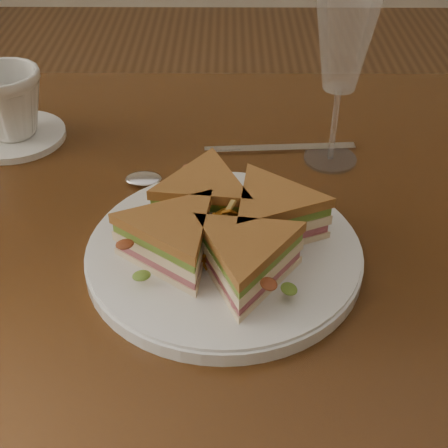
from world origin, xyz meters
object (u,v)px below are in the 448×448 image
at_px(wine_glass, 343,50).
at_px(coffee_cup, 8,103).
at_px(knife, 275,149).
at_px(spoon, 160,182).
at_px(sandwich_wedges, 224,228).
at_px(plate, 224,254).
at_px(saucer, 15,136).
at_px(table, 187,266).

xyz_separation_m(wine_glass, coffee_cup, (-0.45, 0.06, -0.10)).
height_order(knife, coffee_cup, coffee_cup).
height_order(spoon, wine_glass, wine_glass).
xyz_separation_m(sandwich_wedges, knife, (0.07, 0.24, -0.04)).
height_order(plate, saucer, plate).
bearing_deg(plate, knife, 73.40).
relative_size(knife, saucer, 1.49).
relative_size(knife, wine_glass, 0.96).
distance_m(wine_glass, coffee_cup, 0.47).
relative_size(table, knife, 5.57).
relative_size(sandwich_wedges, knife, 1.30).
relative_size(table, spoon, 6.59).
height_order(table, spoon, spoon).
xyz_separation_m(plate, knife, (0.07, 0.24, -0.01)).
bearing_deg(saucer, knife, -4.40).
bearing_deg(saucer, plate, -41.02).
height_order(plate, knife, plate).
relative_size(table, plate, 3.92).
distance_m(plate, spoon, 0.17).
xyz_separation_m(table, spoon, (-0.03, 0.05, 0.10)).
xyz_separation_m(spoon, coffee_cup, (-0.22, 0.12, 0.05)).
height_order(sandwich_wedges, spoon, sandwich_wedges).
xyz_separation_m(spoon, wine_glass, (0.23, 0.06, 0.16)).
relative_size(plate, sandwich_wedges, 1.10).
xyz_separation_m(saucer, coffee_cup, (0.00, 0.00, 0.05)).
bearing_deg(plate, table, 116.89).
bearing_deg(coffee_cup, knife, -17.08).
height_order(table, wine_glass, wine_glass).
distance_m(sandwich_wedges, wine_glass, 0.28).
bearing_deg(table, spoon, 124.07).
bearing_deg(knife, wine_glass, -23.16).
distance_m(table, coffee_cup, 0.34).
height_order(plate, wine_glass, wine_glass).
height_order(knife, wine_glass, wine_glass).
bearing_deg(saucer, table, -33.15).
distance_m(sandwich_wedges, saucer, 0.41).
distance_m(sandwich_wedges, knife, 0.25).
distance_m(table, knife, 0.21).
bearing_deg(wine_glass, saucer, 173.01).
relative_size(table, coffee_cup, 11.60).
height_order(spoon, knife, spoon).
bearing_deg(sandwich_wedges, wine_glass, 55.36).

